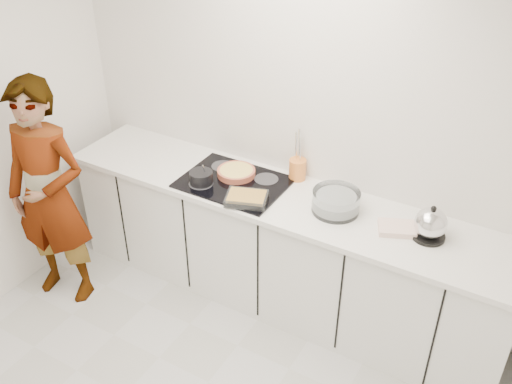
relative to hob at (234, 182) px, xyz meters
The scene contains 12 objects.
wall_back 0.62m from the hob, 44.17° to the left, with size 3.60×0.00×2.60m, color silver.
base_cabinets 0.60m from the hob, ahead, with size 3.20×0.58×0.87m, color white.
countertop 0.35m from the hob, ahead, with size 3.24×0.64×0.04m, color white.
hob is the anchor object (origin of this frame).
tart_dish 0.09m from the hob, 110.53° to the left, with size 0.36×0.36×0.04m.
saucepan 0.23m from the hob, 144.18° to the right, with size 0.18×0.18×0.15m.
baking_dish 0.27m from the hob, 39.83° to the right, with size 0.32×0.28×0.05m.
mixing_bowl 0.75m from the hob, ahead, with size 0.33×0.33×0.14m.
tea_towel 1.16m from the hob, ahead, with size 0.22×0.16×0.04m, color white.
kettle 1.35m from the hob, ahead, with size 0.24×0.24×0.23m.
utensil_crock 0.45m from the hob, 38.14° to the left, with size 0.12×0.12×0.15m, color orange.
cook 1.28m from the hob, 146.56° to the right, with size 0.62×0.41×1.70m, color white.
Camera 1 is at (1.47, -1.58, 3.01)m, focal length 40.00 mm.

